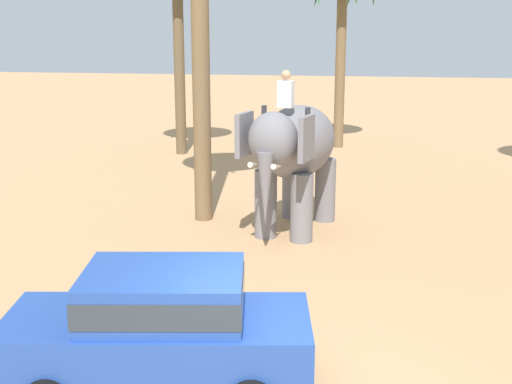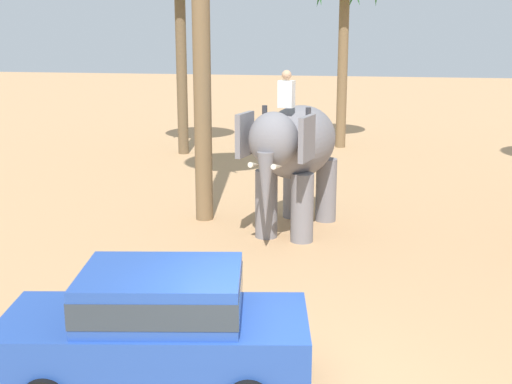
% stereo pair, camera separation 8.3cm
% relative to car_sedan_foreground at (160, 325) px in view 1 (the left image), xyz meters
% --- Properties ---
extents(car_sedan_foreground, '(4.33, 2.38, 1.70)m').
position_rel_car_sedan_foreground_xyz_m(car_sedan_foreground, '(0.00, 0.00, 0.00)').
color(car_sedan_foreground, '#23479E').
rests_on(car_sedan_foreground, ground).
extents(elephant_with_mahout, '(2.30, 4.01, 3.88)m').
position_rel_car_sedan_foreground_xyz_m(elephant_with_mahout, '(0.90, 7.61, 1.06)').
color(elephant_with_mahout, slate).
rests_on(elephant_with_mahout, ground).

